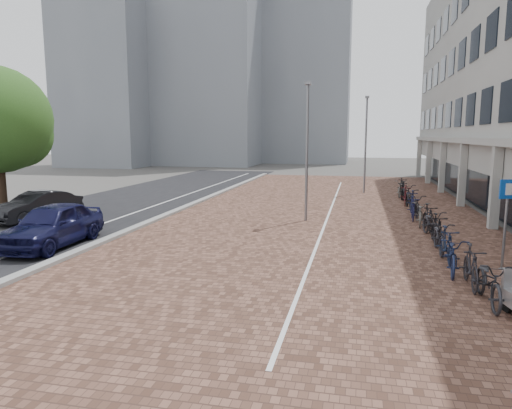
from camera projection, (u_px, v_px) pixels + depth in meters
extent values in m
plane|color=#474442|center=(200.00, 298.00, 10.63)|extent=(140.00, 140.00, 0.00)
cube|color=brown|center=(325.00, 214.00, 21.78)|extent=(14.50, 42.00, 0.04)
cube|color=black|center=(114.00, 207.00, 24.14)|extent=(8.00, 50.00, 0.03)
cube|color=gray|center=(184.00, 208.00, 23.29)|extent=(0.35, 42.00, 0.14)
cube|color=white|center=(149.00, 208.00, 23.71)|extent=(0.12, 44.00, 0.00)
cube|color=white|center=(329.00, 214.00, 21.73)|extent=(0.10, 30.00, 0.00)
cube|color=black|center=(479.00, 175.00, 23.76)|extent=(0.15, 38.00, 3.20)
cube|color=#A7A7A2|center=(477.00, 141.00, 23.54)|extent=(1.60, 38.00, 0.30)
cube|color=#A7A7A2|center=(495.00, 187.00, 18.14)|extent=(0.35, 0.35, 3.40)
cube|color=#A7A7A2|center=(462.00, 174.00, 23.93)|extent=(0.35, 0.35, 3.40)
cube|color=#A7A7A2|center=(442.00, 167.00, 29.72)|extent=(0.35, 0.35, 3.40)
cube|color=#A7A7A2|center=(429.00, 162.00, 35.52)|extent=(0.35, 0.35, 3.40)
cube|color=#A7A7A2|center=(419.00, 158.00, 41.31)|extent=(0.35, 0.35, 3.40)
cube|color=gray|center=(204.00, 37.00, 58.00)|extent=(14.00, 12.00, 32.00)
cube|color=gray|center=(305.00, 66.00, 62.63)|extent=(12.00, 10.00, 26.00)
cube|color=gray|center=(110.00, 82.00, 55.25)|extent=(10.00, 10.00, 20.00)
imported|color=black|center=(52.00, 225.00, 15.45)|extent=(1.88, 4.38, 1.47)
imported|color=black|center=(37.00, 206.00, 20.11)|extent=(2.35, 4.14, 1.29)
cylinder|color=slate|center=(505.00, 229.00, 12.70)|extent=(0.07, 0.07, 2.32)
cube|color=#0E4AB7|center=(509.00, 189.00, 12.51)|extent=(0.50, 0.24, 0.53)
cylinder|color=slate|center=(307.00, 154.00, 19.69)|extent=(0.12, 0.12, 5.87)
cylinder|color=gray|center=(366.00, 146.00, 29.33)|extent=(0.12, 0.12, 6.09)
cylinder|color=#382619|center=(2.00, 187.00, 20.21)|extent=(0.38, 0.38, 2.92)
sphere|color=#2B511B|center=(18.00, 135.00, 20.36)|extent=(2.92, 2.92, 2.92)
imported|color=black|center=(489.00, 282.00, 10.15)|extent=(0.69, 1.97, 1.04)
imported|color=black|center=(471.00, 267.00, 11.28)|extent=(0.56, 1.76, 1.05)
imported|color=#161F3E|center=(453.00, 255.00, 12.44)|extent=(0.92, 2.04, 1.04)
imported|color=#131D35|center=(446.00, 245.00, 13.54)|extent=(0.59, 1.77, 1.05)
imported|color=#232329|center=(440.00, 237.00, 14.65)|extent=(0.73, 1.99, 1.04)
imported|color=black|center=(437.00, 230.00, 15.74)|extent=(0.57, 1.77, 1.05)
imported|color=black|center=(431.00, 223.00, 16.85)|extent=(0.95, 2.05, 1.04)
imported|color=black|center=(428.00, 218.00, 17.95)|extent=(0.63, 1.78, 1.05)
imported|color=#56544F|center=(421.00, 213.00, 19.09)|extent=(0.90, 2.04, 1.04)
imported|color=#121333|center=(413.00, 209.00, 20.24)|extent=(0.61, 1.78, 1.05)
imported|color=black|center=(417.00, 205.00, 21.29)|extent=(0.75, 1.99, 1.04)
imported|color=#141937|center=(412.00, 201.00, 22.42)|extent=(0.72, 1.80, 1.05)
imported|color=black|center=(409.00, 198.00, 23.53)|extent=(0.78, 2.00, 1.04)
imported|color=#481316|center=(405.00, 195.00, 24.66)|extent=(0.67, 1.79, 1.05)
imported|color=black|center=(406.00, 193.00, 25.73)|extent=(1.01, 2.06, 1.04)
imported|color=black|center=(403.00, 190.00, 26.86)|extent=(0.81, 1.81, 1.05)
imported|color=#585651|center=(401.00, 188.00, 27.97)|extent=(1.09, 2.07, 1.04)
imported|color=black|center=(402.00, 186.00, 29.05)|extent=(0.56, 1.77, 1.05)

